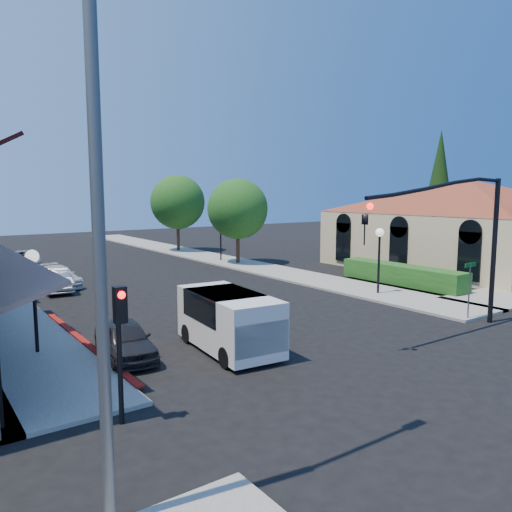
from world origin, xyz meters
TOP-DOWN VIEW (x-y plane):
  - ground at (0.00, 0.00)m, footprint 120.00×120.00m
  - sidewalk_right at (8.75, 27.00)m, footprint 3.50×50.00m
  - curb_red_strip at (-6.90, 8.00)m, footprint 0.25×10.00m
  - mission_building at (21.99, 11.50)m, footprint 30.12×30.12m
  - hedge at (11.70, 9.00)m, footprint 1.40×8.00m
  - conifer_far at (28.00, 18.00)m, footprint 3.20×3.20m
  - street_tree_a at (8.80, 22.00)m, footprint 4.56×4.56m
  - street_tree_b at (8.80, 32.00)m, footprint 4.94×4.94m
  - signal_mast_arm at (5.86, 1.50)m, footprint 8.01×0.39m
  - secondary_signal at (-8.00, 1.41)m, footprint 0.28×0.42m
  - cobra_streetlight at (-9.15, -2.00)m, footprint 3.60×0.25m
  - street_name_sign at (7.50, 2.20)m, footprint 0.80×0.06m
  - lamppost_left_near at (-8.50, 8.00)m, footprint 0.44×0.44m
  - lamppost_right_near at (8.50, 8.00)m, footprint 0.44×0.44m
  - lamppost_right_far at (8.50, 24.00)m, footprint 0.44×0.44m
  - white_van at (-2.98, 4.66)m, footprint 2.36×4.69m
  - parked_car_a at (-6.20, 6.00)m, footprint 1.88×3.81m
  - parked_car_b at (-5.20, 19.00)m, footprint 1.69×3.96m
  - parked_car_c at (-4.80, 20.28)m, footprint 2.13×4.30m
  - parked_car_d at (-4.80, 30.22)m, footprint 1.94×4.15m

SIDE VIEW (x-z plane):
  - ground at x=0.00m, z-range 0.00..0.00m
  - curb_red_strip at x=-6.90m, z-range -0.03..0.03m
  - hedge at x=11.70m, z-range -0.55..0.55m
  - sidewalk_right at x=8.75m, z-range 0.00..0.12m
  - parked_car_d at x=-4.80m, z-range 0.00..1.15m
  - parked_car_c at x=-4.80m, z-range 0.00..1.20m
  - parked_car_a at x=-6.20m, z-range 0.00..1.25m
  - parked_car_b at x=-5.20m, z-range 0.00..1.27m
  - white_van at x=-2.98m, z-range 0.16..2.17m
  - street_name_sign at x=7.50m, z-range 0.45..2.95m
  - secondary_signal at x=-8.00m, z-range 0.66..3.98m
  - lamppost_left_near at x=-8.50m, z-range 0.95..4.52m
  - lamppost_right_near at x=8.50m, z-range 0.95..4.52m
  - lamppost_right_far at x=8.50m, z-range 0.95..4.52m
  - mission_building at x=21.99m, z-range 0.55..6.95m
  - signal_mast_arm at x=5.86m, z-range 1.09..7.09m
  - street_tree_a at x=8.80m, z-range 0.95..7.43m
  - street_tree_b at x=8.80m, z-range 1.03..8.05m
  - cobra_streetlight at x=-9.15m, z-range 0.61..9.92m
  - conifer_far at x=28.00m, z-range 0.86..11.86m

